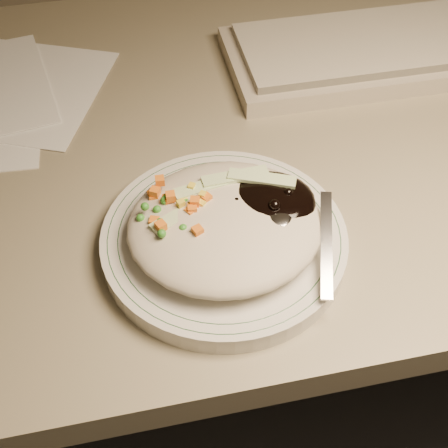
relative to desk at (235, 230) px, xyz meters
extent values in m
cube|color=gray|center=(0.00, 0.00, 0.18)|extent=(1.40, 0.70, 0.04)
cylinder|color=silver|center=(-0.06, -0.19, 0.21)|extent=(0.25, 0.25, 0.02)
torus|color=#144723|center=(-0.06, -0.19, 0.22)|extent=(0.24, 0.24, 0.00)
torus|color=#144723|center=(-0.06, -0.19, 0.22)|extent=(0.21, 0.21, 0.00)
ellipsoid|color=#BEB49A|center=(-0.06, -0.20, 0.24)|extent=(0.19, 0.18, 0.04)
ellipsoid|color=black|center=(-0.01, -0.18, 0.25)|extent=(0.10, 0.09, 0.03)
ellipsoid|color=orange|center=(-0.10, -0.18, 0.24)|extent=(0.08, 0.08, 0.02)
sphere|color=black|center=(-0.04, -0.18, 0.25)|extent=(0.01, 0.01, 0.01)
sphere|color=black|center=(-0.01, -0.18, 0.25)|extent=(0.01, 0.01, 0.01)
sphere|color=black|center=(0.01, -0.18, 0.26)|extent=(0.01, 0.01, 0.01)
sphere|color=black|center=(0.00, -0.17, 0.25)|extent=(0.01, 0.01, 0.01)
sphere|color=black|center=(-0.01, -0.20, 0.26)|extent=(0.01, 0.01, 0.01)
sphere|color=black|center=(-0.02, -0.18, 0.25)|extent=(0.01, 0.01, 0.01)
sphere|color=black|center=(0.00, -0.17, 0.25)|extent=(0.01, 0.01, 0.01)
cube|color=orange|center=(-0.10, -0.17, 0.26)|extent=(0.01, 0.01, 0.01)
cube|color=orange|center=(-0.09, -0.19, 0.25)|extent=(0.01, 0.01, 0.01)
cube|color=orange|center=(-0.12, -0.15, 0.26)|extent=(0.01, 0.01, 0.01)
cube|color=orange|center=(-0.08, -0.18, 0.26)|extent=(0.01, 0.01, 0.01)
cube|color=orange|center=(-0.09, -0.19, 0.26)|extent=(0.01, 0.01, 0.01)
cube|color=orange|center=(-0.12, -0.15, 0.25)|extent=(0.01, 0.01, 0.01)
cube|color=orange|center=(-0.11, -0.17, 0.26)|extent=(0.01, 0.01, 0.01)
cube|color=orange|center=(-0.09, -0.19, 0.26)|extent=(0.01, 0.01, 0.01)
cube|color=orange|center=(-0.07, -0.17, 0.26)|extent=(0.01, 0.01, 0.01)
cube|color=orange|center=(-0.11, -0.15, 0.26)|extent=(0.01, 0.01, 0.01)
cube|color=orange|center=(-0.12, -0.20, 0.26)|extent=(0.01, 0.01, 0.01)
cube|color=orange|center=(-0.09, -0.21, 0.26)|extent=(0.01, 0.01, 0.01)
cube|color=orange|center=(-0.12, -0.19, 0.25)|extent=(0.01, 0.01, 0.01)
cube|color=orange|center=(-0.12, -0.15, 0.25)|extent=(0.01, 0.01, 0.01)
sphere|color=#388C28|center=(-0.09, -0.18, 0.25)|extent=(0.01, 0.01, 0.01)
sphere|color=#388C28|center=(-0.12, -0.21, 0.26)|extent=(0.01, 0.01, 0.01)
sphere|color=#388C28|center=(-0.12, -0.18, 0.26)|extent=(0.01, 0.01, 0.01)
sphere|color=#388C28|center=(-0.13, -0.18, 0.26)|extent=(0.01, 0.01, 0.01)
sphere|color=#388C28|center=(-0.09, -0.17, 0.25)|extent=(0.01, 0.01, 0.01)
sphere|color=#388C28|center=(-0.08, -0.20, 0.25)|extent=(0.01, 0.01, 0.01)
sphere|color=#388C28|center=(-0.10, -0.18, 0.25)|extent=(0.01, 0.01, 0.01)
sphere|color=#388C28|center=(-0.11, -0.20, 0.25)|extent=(0.01, 0.01, 0.01)
sphere|color=#388C28|center=(-0.14, -0.18, 0.25)|extent=(0.01, 0.01, 0.01)
sphere|color=#388C28|center=(-0.11, -0.17, 0.26)|extent=(0.01, 0.01, 0.01)
sphere|color=#388C28|center=(-0.11, -0.17, 0.26)|extent=(0.01, 0.01, 0.01)
sphere|color=#388C28|center=(-0.12, -0.19, 0.25)|extent=(0.01, 0.01, 0.01)
sphere|color=#388C28|center=(-0.10, -0.21, 0.26)|extent=(0.01, 0.01, 0.01)
sphere|color=#388C28|center=(-0.07, -0.16, 0.25)|extent=(0.01, 0.01, 0.01)
cube|color=yellow|center=(-0.09, -0.17, 0.25)|extent=(0.01, 0.01, 0.01)
cube|color=yellow|center=(-0.08, -0.18, 0.26)|extent=(0.01, 0.01, 0.01)
cube|color=yellow|center=(-0.10, -0.17, 0.25)|extent=(0.01, 0.01, 0.01)
cube|color=yellow|center=(-0.10, -0.18, 0.26)|extent=(0.01, 0.01, 0.01)
cube|color=yellow|center=(-0.10, -0.18, 0.25)|extent=(0.01, 0.01, 0.01)
cube|color=yellow|center=(-0.07, -0.17, 0.26)|extent=(0.01, 0.01, 0.01)
cube|color=yellow|center=(-0.08, -0.16, 0.26)|extent=(0.01, 0.01, 0.01)
cube|color=yellow|center=(-0.09, -0.18, 0.25)|extent=(0.01, 0.01, 0.01)
cube|color=#B2D18C|center=(-0.07, -0.16, 0.26)|extent=(0.07, 0.03, 0.00)
cube|color=#B2D18C|center=(-0.04, -0.15, 0.26)|extent=(0.07, 0.02, 0.00)
cube|color=#B2D18C|center=(-0.10, -0.19, 0.26)|extent=(0.07, 0.05, 0.00)
cube|color=#B2D18C|center=(-0.01, -0.16, 0.26)|extent=(0.07, 0.04, 0.00)
ellipsoid|color=silver|center=(-0.01, -0.20, 0.25)|extent=(0.05, 0.06, 0.01)
cube|color=silver|center=(0.03, -0.24, 0.24)|extent=(0.04, 0.11, 0.03)
cube|color=#B1A691|center=(0.26, 0.09, 0.21)|extent=(0.50, 0.18, 0.02)
cube|color=beige|center=(0.26, 0.09, 0.23)|extent=(0.47, 0.15, 0.01)
camera|label=1|loc=(-0.14, -0.59, 0.70)|focal=50.00mm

